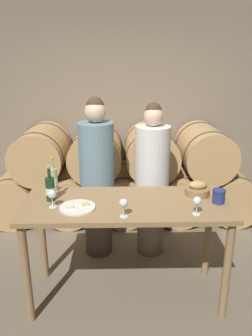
{
  "coord_description": "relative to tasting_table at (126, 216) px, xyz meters",
  "views": [
    {
      "loc": [
        -0.06,
        -2.43,
        2.04
      ],
      "look_at": [
        0.0,
        0.14,
        1.16
      ],
      "focal_mm": 35.0,
      "sensor_mm": 36.0,
      "label": 1
    }
  ],
  "objects": [
    {
      "name": "person_left",
      "position": [
        -0.28,
        0.71,
        0.07
      ],
      "size": [
        0.35,
        0.35,
        1.67
      ],
      "color": "#4C4238",
      "rests_on": "ground_plane"
    },
    {
      "name": "wine_glass_left",
      "position": [
        -0.03,
        -0.25,
        0.23
      ],
      "size": [
        0.07,
        0.07,
        0.14
      ],
      "color": "white",
      "rests_on": "tasting_table"
    },
    {
      "name": "stone_wall_back",
      "position": [
        0.0,
        2.15,
        0.82
      ],
      "size": [
        10.0,
        0.12,
        3.2
      ],
      "color": "gray",
      "rests_on": "ground_plane"
    },
    {
      "name": "cheese_plate",
      "position": [
        -0.39,
        -0.1,
        0.14
      ],
      "size": [
        0.28,
        0.28,
        0.04
      ],
      "color": "white",
      "rests_on": "tasting_table"
    },
    {
      "name": "wine_glass_center",
      "position": [
        0.52,
        -0.22,
        0.23
      ],
      "size": [
        0.07,
        0.07,
        0.14
      ],
      "color": "white",
      "rests_on": "tasting_table"
    },
    {
      "name": "tasting_table",
      "position": [
        0.0,
        0.0,
        0.0
      ],
      "size": [
        1.68,
        0.68,
        0.91
      ],
      "color": "#99754C",
      "rests_on": "ground_plane"
    },
    {
      "name": "blue_crock",
      "position": [
        0.75,
        -0.02,
        0.19
      ],
      "size": [
        0.11,
        0.11,
        0.11
      ],
      "color": "navy",
      "rests_on": "tasting_table"
    },
    {
      "name": "person_right",
      "position": [
        0.28,
        0.71,
        0.04
      ],
      "size": [
        0.35,
        0.35,
        1.62
      ],
      "color": "#756651",
      "rests_on": "ground_plane"
    },
    {
      "name": "wine_bottle_white",
      "position": [
        -0.64,
        0.27,
        0.23
      ],
      "size": [
        0.08,
        0.08,
        0.31
      ],
      "color": "#ADBC7F",
      "rests_on": "tasting_table"
    },
    {
      "name": "ground_plane",
      "position": [
        0.0,
        0.0,
        -0.78
      ],
      "size": [
        10.0,
        10.0,
        0.0
      ],
      "primitive_type": "plane",
      "color": "#726654"
    },
    {
      "name": "wine_bottle_red",
      "position": [
        -0.62,
        0.06,
        0.23
      ],
      "size": [
        0.08,
        0.08,
        0.3
      ],
      "color": "#193819",
      "rests_on": "tasting_table"
    },
    {
      "name": "wine_glass_far_left",
      "position": [
        -0.58,
        -0.07,
        0.23
      ],
      "size": [
        0.07,
        0.07,
        0.14
      ],
      "color": "white",
      "rests_on": "tasting_table"
    },
    {
      "name": "bread_basket",
      "position": [
        0.61,
        0.14,
        0.18
      ],
      "size": [
        0.21,
        0.21,
        0.13
      ],
      "color": "olive",
      "rests_on": "tasting_table"
    },
    {
      "name": "barrel_stack",
      "position": [
        0.0,
        1.57,
        -0.21
      ],
      "size": [
        3.41,
        0.91,
        1.21
      ],
      "color": "tan",
      "rests_on": "ground_plane"
    }
  ]
}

